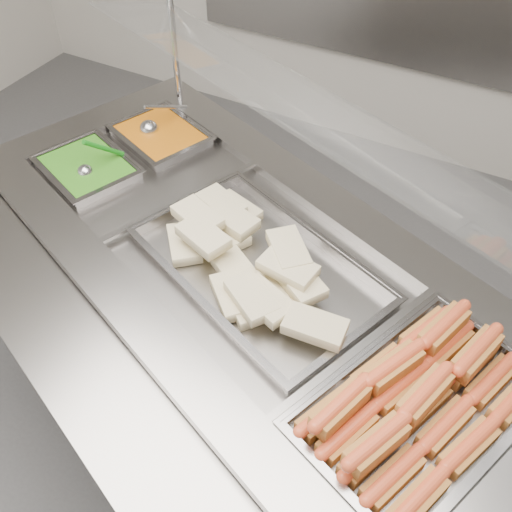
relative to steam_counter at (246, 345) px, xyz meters
The scene contains 12 objects.
ground 0.59m from the steam_counter, 81.88° to the right, with size 6.00×6.00×0.00m, color #555558.
steam_counter is the anchor object (origin of this frame).
tray_rail 0.71m from the steam_counter, 111.73° to the right, with size 1.94×1.08×0.06m.
sneeze_guard 0.93m from the steam_counter, 68.27° to the left, with size 1.80×0.97×0.48m.
pan_hotdogs 0.82m from the steam_counter, 21.73° to the right, with size 0.57×0.70×0.11m.
pan_wraps 0.47m from the steam_counter, 21.73° to the right, with size 0.86×0.69×0.08m.
pan_beans 0.86m from the steam_counter, 145.60° to the left, with size 0.40×0.37×0.11m.
pan_peas 0.86m from the steam_counter, behind, with size 0.40×0.37×0.11m.
hotdogs_in_buns 0.84m from the steam_counter, 21.65° to the right, with size 0.51×0.64×0.13m.
tortilla_wraps 0.51m from the steam_counter, 64.31° to the right, with size 0.68×0.49×0.11m.
ladle 0.92m from the steam_counter, 147.47° to the left, with size 0.11×0.21×0.15m.
serving_spoon 0.86m from the steam_counter, behind, with size 0.10×0.18×0.16m.
Camera 1 is at (0.57, -0.76, 2.24)m, focal length 40.00 mm.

